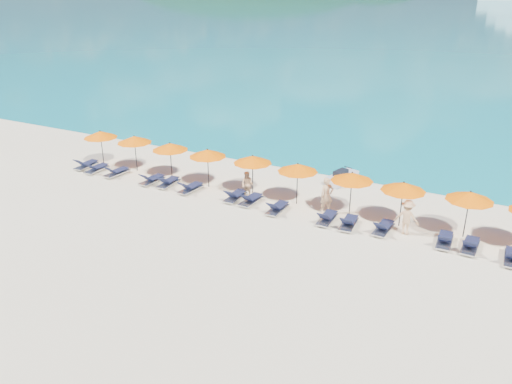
% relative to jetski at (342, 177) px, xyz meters
% --- Properties ---
extents(ground, '(1400.00, 1400.00, 0.00)m').
position_rel_jetski_xyz_m(ground, '(-2.39, -9.19, -0.33)').
color(ground, beige).
extents(headland_main, '(374.00, 242.00, 126.50)m').
position_rel_jetski_xyz_m(headland_main, '(-302.39, 530.81, -38.33)').
color(headland_main, black).
rests_on(headland_main, ground).
extents(headland_small, '(162.00, 126.00, 85.50)m').
position_rel_jetski_xyz_m(headland_small, '(-152.39, 550.81, -35.33)').
color(headland_small, black).
rests_on(headland_small, ground).
extents(jetski, '(1.40, 2.41, 0.81)m').
position_rel_jetski_xyz_m(jetski, '(0.00, 0.00, 0.00)').
color(jetski, silver).
rests_on(jetski, ground).
extents(beachgoer_a, '(0.80, 0.80, 1.88)m').
position_rel_jetski_xyz_m(beachgoer_a, '(0.66, -4.39, 0.61)').
color(beachgoer_a, tan).
rests_on(beachgoer_a, ground).
extents(beachgoer_b, '(0.71, 0.41, 1.46)m').
position_rel_jetski_xyz_m(beachgoer_b, '(-3.84, -4.46, 0.40)').
color(beachgoer_b, tan).
rests_on(beachgoer_b, ground).
extents(beachgoer_c, '(1.09, 0.51, 1.69)m').
position_rel_jetski_xyz_m(beachgoer_c, '(4.74, -4.87, 0.51)').
color(beachgoer_c, tan).
rests_on(beachgoer_c, ground).
extents(umbrella_0, '(2.10, 2.10, 2.28)m').
position_rel_jetski_xyz_m(umbrella_0, '(-14.59, -4.10, 1.68)').
color(umbrella_0, black).
rests_on(umbrella_0, ground).
extents(umbrella_1, '(2.10, 2.10, 2.28)m').
position_rel_jetski_xyz_m(umbrella_1, '(-11.96, -3.96, 1.68)').
color(umbrella_1, black).
rests_on(umbrella_1, ground).
extents(umbrella_2, '(2.10, 2.10, 2.28)m').
position_rel_jetski_xyz_m(umbrella_2, '(-9.14, -4.14, 1.68)').
color(umbrella_2, black).
rests_on(umbrella_2, ground).
extents(umbrella_3, '(2.10, 2.10, 2.28)m').
position_rel_jetski_xyz_m(umbrella_3, '(-6.54, -4.15, 1.68)').
color(umbrella_3, black).
rests_on(umbrella_3, ground).
extents(umbrella_4, '(2.10, 2.10, 2.28)m').
position_rel_jetski_xyz_m(umbrella_4, '(-3.78, -3.95, 1.68)').
color(umbrella_4, black).
rests_on(umbrella_4, ground).
extents(umbrella_5, '(2.10, 2.10, 2.28)m').
position_rel_jetski_xyz_m(umbrella_5, '(-1.11, -4.04, 1.68)').
color(umbrella_5, black).
rests_on(umbrella_5, ground).
extents(umbrella_6, '(2.10, 2.10, 2.28)m').
position_rel_jetski_xyz_m(umbrella_6, '(1.77, -4.02, 1.68)').
color(umbrella_6, black).
rests_on(umbrella_6, ground).
extents(umbrella_7, '(2.10, 2.10, 2.28)m').
position_rel_jetski_xyz_m(umbrella_7, '(4.28, -4.16, 1.68)').
color(umbrella_7, black).
rests_on(umbrella_7, ground).
extents(umbrella_8, '(2.10, 2.10, 2.28)m').
position_rel_jetski_xyz_m(umbrella_8, '(7.14, -3.93, 1.68)').
color(umbrella_8, black).
rests_on(umbrella_8, ground).
extents(lounger_0, '(0.67, 1.72, 0.66)m').
position_rel_jetski_xyz_m(lounger_0, '(-15.12, -5.08, -0.10)').
color(lounger_0, silver).
rests_on(lounger_0, ground).
extents(lounger_1, '(0.66, 1.71, 0.66)m').
position_rel_jetski_xyz_m(lounger_1, '(-14.04, -5.29, -0.10)').
color(lounger_1, silver).
rests_on(lounger_1, ground).
extents(lounger_2, '(0.76, 1.74, 0.66)m').
position_rel_jetski_xyz_m(lounger_2, '(-12.48, -5.23, -0.10)').
color(lounger_2, silver).
rests_on(lounger_2, ground).
extents(lounger_3, '(0.73, 1.74, 0.66)m').
position_rel_jetski_xyz_m(lounger_3, '(-9.76, -5.23, -0.10)').
color(lounger_3, silver).
rests_on(lounger_3, ground).
extents(lounger_4, '(0.75, 1.74, 0.66)m').
position_rel_jetski_xyz_m(lounger_4, '(-8.66, -5.13, -0.10)').
color(lounger_4, silver).
rests_on(lounger_4, ground).
extents(lounger_5, '(0.75, 1.74, 0.66)m').
position_rel_jetski_xyz_m(lounger_5, '(-7.02, -5.26, -0.10)').
color(lounger_5, silver).
rests_on(lounger_5, ground).
extents(lounger_6, '(0.64, 1.71, 0.66)m').
position_rel_jetski_xyz_m(lounger_6, '(-4.23, -5.09, -0.10)').
color(lounger_6, silver).
rests_on(lounger_6, ground).
extents(lounger_7, '(0.71, 1.73, 0.66)m').
position_rel_jetski_xyz_m(lounger_7, '(-3.26, -5.13, -0.10)').
color(lounger_7, silver).
rests_on(lounger_7, ground).
extents(lounger_8, '(0.63, 1.71, 0.66)m').
position_rel_jetski_xyz_m(lounger_8, '(-1.55, -5.45, -0.10)').
color(lounger_8, silver).
rests_on(lounger_8, ground).
extents(lounger_9, '(0.66, 1.71, 0.66)m').
position_rel_jetski_xyz_m(lounger_9, '(1.09, -5.40, -0.10)').
color(lounger_9, silver).
rests_on(lounger_9, ground).
extents(lounger_10, '(0.74, 1.74, 0.66)m').
position_rel_jetski_xyz_m(lounger_10, '(2.19, -5.41, -0.10)').
color(lounger_10, silver).
rests_on(lounger_10, ground).
extents(lounger_11, '(0.73, 1.74, 0.66)m').
position_rel_jetski_xyz_m(lounger_11, '(3.78, -5.17, -0.10)').
color(lounger_11, silver).
rests_on(lounger_11, ground).
extents(lounger_12, '(0.69, 1.73, 0.66)m').
position_rel_jetski_xyz_m(lounger_12, '(6.51, -5.11, -0.10)').
color(lounger_12, silver).
rests_on(lounger_12, ground).
extents(lounger_13, '(0.69, 1.72, 0.66)m').
position_rel_jetski_xyz_m(lounger_13, '(7.56, -5.11, -0.10)').
color(lounger_13, silver).
rests_on(lounger_13, ground).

